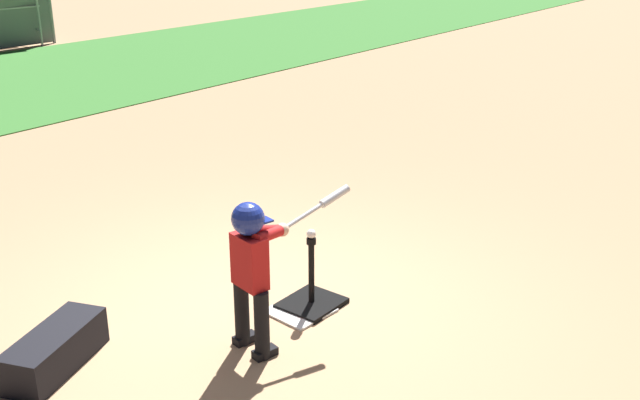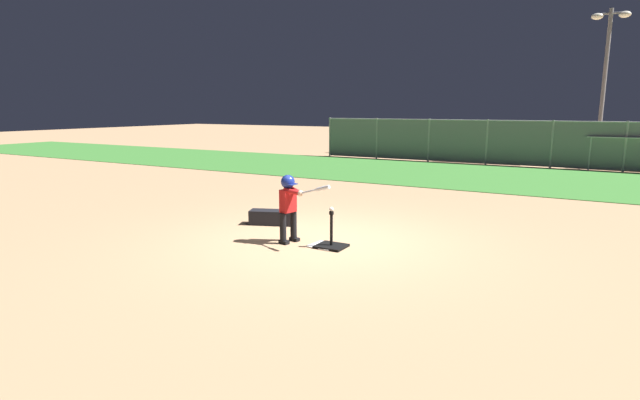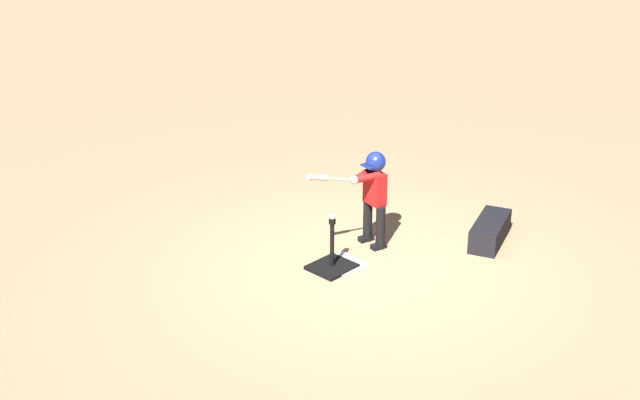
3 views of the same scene
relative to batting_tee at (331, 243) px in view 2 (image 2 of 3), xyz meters
The scene contains 12 objects.
ground_plane 0.41m from the batting_tee, 136.18° to the left, with size 90.00×90.00×0.00m, color tan.
grass_outfield_strip 9.98m from the batting_tee, 91.69° to the left, with size 56.00×6.59×0.02m, color #3D7F33.
backstop_fence 13.67m from the batting_tee, 91.23° to the left, with size 14.26×0.08×1.79m.
home_plate 0.15m from the batting_tee, behind, with size 0.44×0.44×0.02m, color white.
batting_tee is the anchor object (origin of this frame).
batter_child 1.00m from the batting_tee, behind, with size 1.02×0.42×1.15m.
baseball 0.57m from the batting_tee, ahead, with size 0.07×0.07×0.07m, color white.
bleachers_far_left 16.93m from the batting_tee, 109.48° to the left, with size 4.20×2.29×1.04m.
bleachers_center 15.35m from the batting_tee, 89.95° to the left, with size 3.59×2.52×1.22m.
bleachers_right_center 15.44m from the batting_tee, 71.49° to the left, with size 3.37×2.62×1.25m.
equipment_bag 1.99m from the batting_tee, 154.18° to the left, with size 0.84×0.32×0.28m, color black.
field_light_pole 23.78m from the batting_tee, 81.32° to the left, with size 1.76×0.44×7.13m.
Camera 2 is at (4.00, -7.22, 2.25)m, focal length 28.00 mm.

